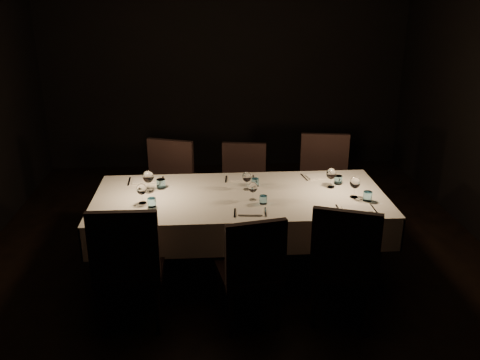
{
  "coord_description": "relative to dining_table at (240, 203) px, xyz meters",
  "views": [
    {
      "loc": [
        -0.28,
        -4.05,
        2.45
      ],
      "look_at": [
        0.0,
        0.0,
        0.9
      ],
      "focal_mm": 38.0,
      "sensor_mm": 36.0,
      "label": 1
    }
  ],
  "objects": [
    {
      "name": "room",
      "position": [
        0.0,
        0.0,
        0.81
      ],
      "size": [
        5.01,
        6.01,
        3.01
      ],
      "color": "black",
      "rests_on": "ground"
    },
    {
      "name": "dining_table",
      "position": [
        0.0,
        0.0,
        0.0
      ],
      "size": [
        2.52,
        1.12,
        0.76
      ],
      "color": "black",
      "rests_on": "ground"
    },
    {
      "name": "chair_near_left",
      "position": [
        -0.87,
        -0.74,
        -0.13
      ],
      "size": [
        0.49,
        0.49,
        1.02
      ],
      "rotation": [
        0.0,
        0.0,
        3.13
      ],
      "color": "black",
      "rests_on": "ground"
    },
    {
      "name": "place_setting_near_left",
      "position": [
        -0.82,
        -0.22,
        0.14
      ],
      "size": [
        0.31,
        0.4,
        0.17
      ],
      "rotation": [
        0.0,
        0.0,
        0.01
      ],
      "color": "beige",
      "rests_on": "dining_table"
    },
    {
      "name": "chair_near_center",
      "position": [
        0.03,
        -0.8,
        -0.17
      ],
      "size": [
        0.52,
        0.52,
        0.93
      ],
      "rotation": [
        0.0,
        0.0,
        3.33
      ],
      "color": "black",
      "rests_on": "ground"
    },
    {
      "name": "place_setting_near_center",
      "position": [
        0.11,
        -0.22,
        0.14
      ],
      "size": [
        0.29,
        0.39,
        0.16
      ],
      "rotation": [
        0.0,
        0.0,
        -0.08
      ],
      "color": "beige",
      "rests_on": "dining_table"
    },
    {
      "name": "chair_near_right",
      "position": [
        0.73,
        -0.81,
        -0.14
      ],
      "size": [
        0.62,
        0.62,
        1.01
      ],
      "rotation": [
        0.0,
        0.0,
        2.79
      ],
      "color": "black",
      "rests_on": "ground"
    },
    {
      "name": "place_setting_near_right",
      "position": [
        0.98,
        -0.22,
        0.15
      ],
      "size": [
        0.33,
        0.41,
        0.19
      ],
      "rotation": [
        0.0,
        0.0,
        0.0
      ],
      "color": "beige",
      "rests_on": "dining_table"
    },
    {
      "name": "chair_far_left",
      "position": [
        -0.69,
        0.77,
        -0.14
      ],
      "size": [
        0.62,
        0.62,
        1.01
      ],
      "rotation": [
        0.0,
        0.0,
        -0.34
      ],
      "color": "black",
      "rests_on": "ground"
    },
    {
      "name": "place_setting_far_left",
      "position": [
        -0.79,
        0.22,
        0.15
      ],
      "size": [
        0.36,
        0.42,
        0.2
      ],
      "rotation": [
        0.0,
        0.0,
        0.04
      ],
      "color": "beige",
      "rests_on": "dining_table"
    },
    {
      "name": "chair_far_center",
      "position": [
        0.09,
        0.83,
        -0.16
      ],
      "size": [
        0.52,
        0.52,
        0.95
      ],
      "rotation": [
        0.0,
        0.0,
        -0.16
      ],
      "color": "black",
      "rests_on": "ground"
    },
    {
      "name": "place_setting_far_center",
      "position": [
        0.07,
        0.22,
        0.14
      ],
      "size": [
        0.3,
        0.39,
        0.17
      ],
      "rotation": [
        0.0,
        0.0,
        -0.08
      ],
      "color": "beige",
      "rests_on": "dining_table"
    },
    {
      "name": "chair_far_right",
      "position": [
        0.93,
        0.79,
        -0.12
      ],
      "size": [
        0.56,
        0.56,
        1.03
      ],
      "rotation": [
        0.0,
        0.0,
        -0.15
      ],
      "color": "black",
      "rests_on": "ground"
    },
    {
      "name": "place_setting_far_right",
      "position": [
        0.83,
        0.22,
        0.15
      ],
      "size": [
        0.34,
        0.4,
        0.18
      ],
      "rotation": [
        0.0,
        0.0,
        0.17
      ],
      "color": "beige",
      "rests_on": "dining_table"
    }
  ]
}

